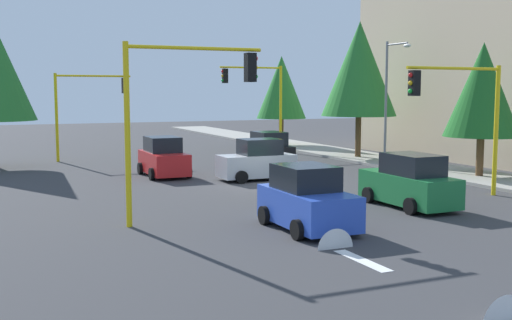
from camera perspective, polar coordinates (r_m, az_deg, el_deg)
The scene contains 16 objects.
ground_plane at distance 28.11m, azimuth 0.97°, elevation -2.39°, with size 120.00×120.00×0.00m, color #353538.
sidewalk_kerb at distance 37.69m, azimuth 12.39°, elevation -0.21°, with size 80.00×4.00×0.15m, color gray.
lane_arrow_near at distance 16.75m, azimuth 8.17°, elevation -8.41°, with size 2.40×1.10×1.10m.
traffic_signal_near_right at distance 20.13m, azimuth -6.72°, elevation 5.77°, with size 0.36×4.59×5.76m.
traffic_signal_far_left at distance 42.91m, azimuth 0.16°, elevation 6.27°, with size 0.36×4.59×6.00m.
traffic_signal_near_left at distance 25.84m, azimuth 18.21°, elevation 4.90°, with size 0.36×4.59×5.28m.
traffic_signal_far_right at distance 39.70m, azimuth -15.12°, elevation 5.42°, with size 0.36×4.59×5.33m.
street_lamp_curbside at distance 35.57m, azimuth 12.17°, elevation 6.32°, with size 2.15×0.28×7.00m.
tree_roadside_near at distance 32.07m, azimuth 19.98°, elevation 6.02°, with size 3.61×3.61×6.58m.
tree_roadside_far at distance 48.12m, azimuth 2.34°, elevation 6.63°, with size 3.80×3.80×6.93m.
tree_roadside_mid at distance 39.67m, azimuth 9.41°, elevation 8.20°, with size 4.67×4.67×8.55m.
car_red at distance 31.62m, azimuth -8.45°, elevation 0.15°, with size 3.82×2.04×1.98m.
car_silver at distance 29.97m, azimuth 0.10°, elevation -0.12°, with size 1.95×3.61×1.98m.
car_blue at distance 19.33m, azimuth 4.69°, elevation -3.69°, with size 3.70×2.10×1.98m.
car_green at distance 23.59m, azimuth 13.81°, elevation -2.04°, with size 4.16×1.95×1.98m.
car_black at distance 35.43m, azimuth 1.09°, elevation 0.87°, with size 3.71×2.04×1.98m.
Camera 1 is at (25.25, -11.59, 4.23)m, focal length 43.81 mm.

